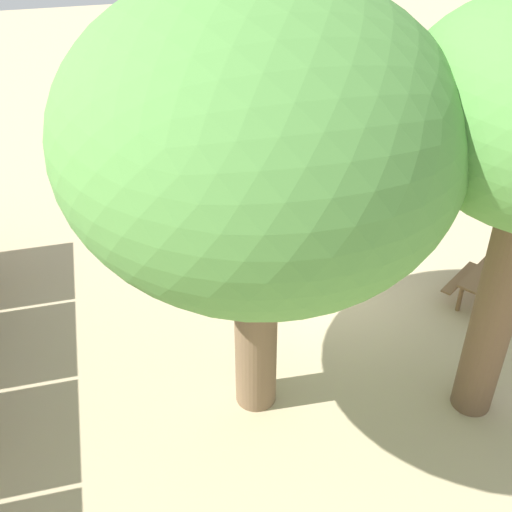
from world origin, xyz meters
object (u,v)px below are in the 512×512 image
(elephant, at_px, (263,242))
(person_handler, at_px, (332,243))
(wooden_bench, at_px, (202,196))
(shade_tree_main, at_px, (256,138))
(picnic_table_far, at_px, (348,156))
(picnic_table_near, at_px, (487,283))

(elephant, xyz_separation_m, person_handler, (-0.57, -1.56, 0.07))
(wooden_bench, bearing_deg, shade_tree_main, -28.88)
(elephant, xyz_separation_m, shade_tree_main, (-4.04, 1.21, 4.61))
(person_handler, height_order, shade_tree_main, shade_tree_main)
(shade_tree_main, relative_size, picnic_table_far, 5.15)
(picnic_table_far, bearing_deg, wooden_bench, 12.74)
(elephant, distance_m, shade_tree_main, 6.25)
(person_handler, bearing_deg, elephant, 6.96)
(wooden_bench, bearing_deg, picnic_table_far, 77.03)
(person_handler, xyz_separation_m, shade_tree_main, (-3.47, 2.77, 4.54))
(shade_tree_main, relative_size, picnic_table_near, 3.78)
(person_handler, relative_size, shade_tree_main, 0.21)
(elephant, distance_m, person_handler, 1.66)
(wooden_bench, bearing_deg, elephant, -11.04)
(elephant, distance_m, picnic_table_far, 5.99)
(wooden_bench, distance_m, picnic_table_far, 5.03)
(elephant, height_order, shade_tree_main, shade_tree_main)
(elephant, relative_size, picnic_table_far, 1.30)
(wooden_bench, xyz_separation_m, picnic_table_near, (-5.82, -5.56, 0.12))
(person_handler, bearing_deg, wooden_bench, -30.20)
(picnic_table_near, relative_size, picnic_table_far, 1.36)
(picnic_table_far, bearing_deg, person_handler, 63.68)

